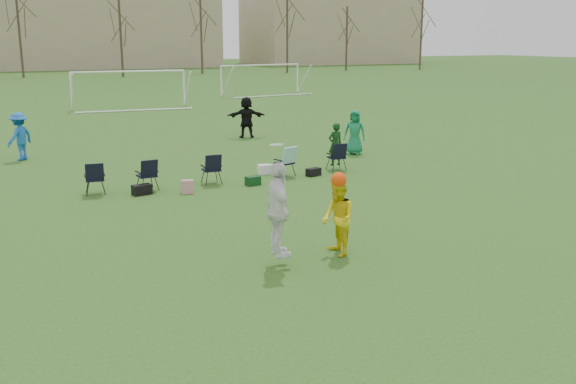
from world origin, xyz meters
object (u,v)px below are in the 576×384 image
fielder_black (246,117)px  fielder_blue (20,136)px  fielder_green_far (355,132)px  goal_right (261,71)px  center_contest (306,213)px  goal_mid (129,79)px

fielder_black → fielder_blue: bearing=24.6°
fielder_green_far → goal_right: goal_right is taller
fielder_blue → center_contest: center_contest is taller
fielder_blue → goal_mid: size_ratio=0.24×
fielder_black → goal_mid: size_ratio=0.26×
goal_mid → goal_right: bearing=30.6°
center_contest → goal_mid: 31.93m
fielder_blue → goal_right: size_ratio=0.25×
fielder_green_far → center_contest: bearing=-85.7°
fielder_blue → goal_mid: bearing=-159.1°
fielder_black → center_contest: 17.23m
fielder_green_far → fielder_black: (-2.21, 5.95, 0.07)m
goal_mid → goal_right: size_ratio=1.01×
fielder_green_far → goal_right: size_ratio=0.24×
center_contest → goal_right: center_contest is taller
fielder_green_far → goal_mid: goal_mid is taller
center_contest → goal_right: (15.25, 37.75, 0.89)m
center_contest → goal_mid: (3.25, 31.75, 0.89)m
center_contest → goal_mid: center_contest is taller
fielder_blue → fielder_green_far: (12.07, -4.38, -0.02)m
fielder_blue → goal_right: (19.77, 22.94, 1.02)m
goal_right → goal_mid: bearing=-161.4°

